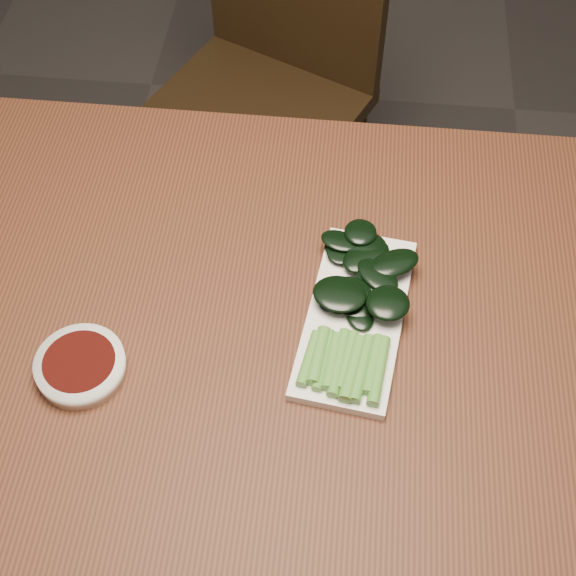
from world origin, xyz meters
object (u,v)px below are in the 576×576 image
Objects in this scene: gai_lan at (358,302)px; table at (284,354)px; sauce_bowl at (81,366)px; chair_far at (267,78)px; serving_plate at (355,317)px.

table is at bearing -162.48° from gai_lan.
table is at bearing 20.95° from sauce_bowl.
chair_far reaches higher than gai_lan.
chair_far reaches higher than sauce_bowl.
gai_lan is at bearing 20.01° from sauce_bowl.
serving_plate is 0.02m from gai_lan.
table is 12.39× the size of sauce_bowl.
sauce_bowl is 0.39× the size of serving_plate.
gai_lan is at bearing 17.52° from table.
table is 1.57× the size of chair_far.
chair_far is 0.86m from gai_lan.
chair_far is at bearing 105.56° from gai_lan.
chair_far is at bearing 105.26° from serving_plate.
sauce_bowl is at bearing -159.05° from table.
sauce_bowl is 0.40× the size of gai_lan.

